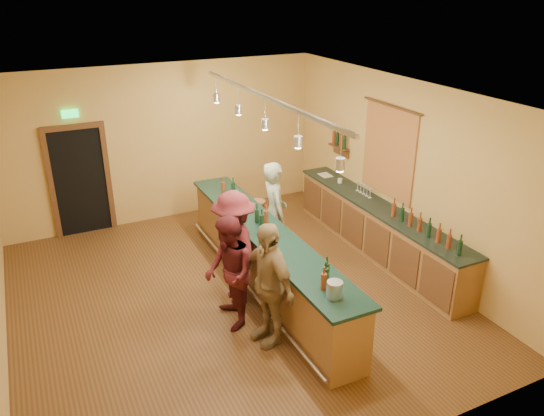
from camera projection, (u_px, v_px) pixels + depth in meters
name	position (u px, v px, depth m)	size (l,w,h in m)	color
floor	(230.00, 296.00, 8.48)	(7.00, 7.00, 0.00)	#532F17
ceiling	(223.00, 97.00, 7.20)	(6.50, 7.00, 0.02)	silver
wall_back	(164.00, 144.00, 10.73)	(6.50, 0.02, 3.20)	tan
wall_front	(364.00, 337.00, 4.95)	(6.50, 0.02, 3.20)	tan
wall_right	(403.00, 172.00, 9.14)	(0.02, 7.00, 3.20)	tan
doorway	(80.00, 179.00, 10.22)	(1.15, 0.09, 2.48)	black
tapestry	(389.00, 152.00, 9.36)	(0.03, 1.40, 1.60)	maroon
bottle_shelf	(339.00, 141.00, 10.65)	(0.17, 0.55, 0.54)	#532C18
back_counter	(378.00, 229.00, 9.62)	(0.60, 4.55, 1.27)	brown
tasting_bar	(266.00, 255.00, 8.49)	(0.73, 5.10, 1.38)	brown
pendant_track	(265.00, 108.00, 7.54)	(0.11, 4.60, 0.50)	silver
bartender	(275.00, 212.00, 9.24)	(0.67, 0.44, 1.85)	gray
customer_a	(229.00, 273.00, 7.49)	(0.82, 0.64, 1.70)	#59191E
customer_b	(268.00, 284.00, 7.13)	(1.06, 0.44, 1.80)	#997A51
customer_c	(235.00, 248.00, 8.05)	(1.17, 0.68, 1.82)	#59191E
bar_stool	(258.00, 208.00, 10.56)	(0.30, 0.30, 0.62)	#956243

